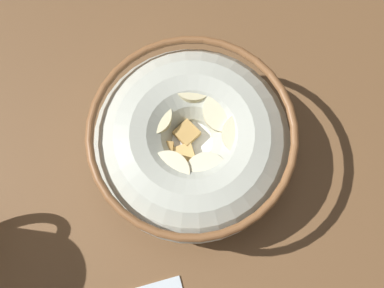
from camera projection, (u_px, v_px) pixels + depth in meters
ground_plane at (192, 156)px, 43.01cm from camera, size 110.52×110.52×2.00cm
cereal_bowl at (192, 143)px, 38.80cm from camera, size 15.31×15.31×6.22cm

